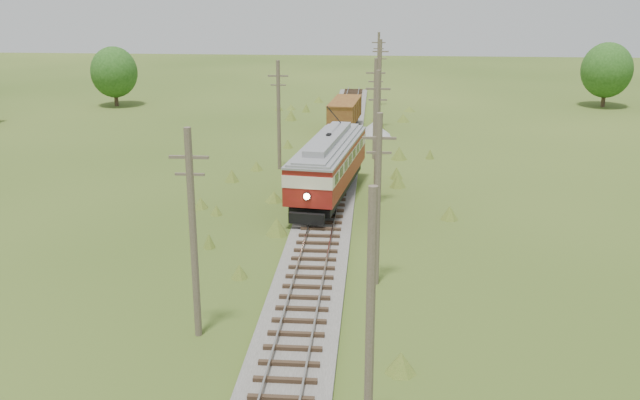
{
  "coord_description": "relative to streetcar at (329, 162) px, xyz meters",
  "views": [
    {
      "loc": [
        3.14,
        -14.8,
        14.49
      ],
      "look_at": [
        0.0,
        24.37,
        2.32
      ],
      "focal_mm": 40.0,
      "sensor_mm": 36.0,
      "label": 1
    }
  ],
  "objects": [
    {
      "name": "tree_mid_b",
      "position": [
        30.0,
        40.38,
        1.54
      ],
      "size": [
        5.88,
        5.88,
        7.57
      ],
      "color": "#38281C",
      "rests_on": "ground"
    },
    {
      "name": "utility_pole_r_2",
      "position": [
        3.3,
        -13.62,
        1.64
      ],
      "size": [
        1.6,
        0.3,
        8.6
      ],
      "color": "brown",
      "rests_on": "ground"
    },
    {
      "name": "utility_pole_l_a",
      "position": [
        -4.2,
        -19.62,
        1.84
      ],
      "size": [
        1.6,
        0.3,
        9.0
      ],
      "color": "brown",
      "rests_on": "ground"
    },
    {
      "name": "utility_pole_r_3",
      "position": [
        3.2,
        -0.62,
        1.84
      ],
      "size": [
        1.6,
        0.3,
        9.0
      ],
      "color": "brown",
      "rests_on": "ground"
    },
    {
      "name": "utility_pole_r_5",
      "position": [
        3.4,
        25.38,
        1.79
      ],
      "size": [
        1.6,
        0.3,
        8.9
      ],
      "color": "brown",
      "rests_on": "ground"
    },
    {
      "name": "railbed_main",
      "position": [
        0.0,
        2.38,
        -2.59
      ],
      "size": [
        3.6,
        96.0,
        0.57
      ],
      "color": "#605B54",
      "rests_on": "ground"
    },
    {
      "name": "gondola",
      "position": [
        0.0,
        23.49,
        -0.83
      ],
      "size": [
        3.19,
        7.97,
        2.58
      ],
      "rotation": [
        0.0,
        0.0,
        -0.09
      ],
      "color": "black",
      "rests_on": "ground"
    },
    {
      "name": "utility_pole_r_1",
      "position": [
        3.1,
        -26.62,
        1.61
      ],
      "size": [
        0.3,
        0.3,
        8.8
      ],
      "color": "brown",
      "rests_on": "ground"
    },
    {
      "name": "utility_pole_l_b",
      "position": [
        -4.5,
        8.38,
        1.64
      ],
      "size": [
        1.6,
        0.3,
        8.6
      ],
      "color": "brown",
      "rests_on": "ground"
    },
    {
      "name": "utility_pole_r_4",
      "position": [
        3.0,
        12.38,
        1.54
      ],
      "size": [
        1.6,
        0.3,
        8.4
      ],
      "color": "brown",
      "rests_on": "ground"
    },
    {
      "name": "utility_pole_r_6",
      "position": [
        3.2,
        38.38,
        1.69
      ],
      "size": [
        1.6,
        0.3,
        8.7
      ],
      "color": "brown",
      "rests_on": "ground"
    },
    {
      "name": "tree_mid_a",
      "position": [
        -28.0,
        36.38,
        1.23
      ],
      "size": [
        5.46,
        5.46,
        7.03
      ],
      "color": "#38281C",
      "rests_on": "ground"
    },
    {
      "name": "streetcar",
      "position": [
        0.0,
        0.0,
        0.0
      ],
      "size": [
        4.75,
        13.43,
        6.08
      ],
      "rotation": [
        0.0,
        0.0,
        -0.13
      ],
      "color": "black",
      "rests_on": "ground"
    },
    {
      "name": "gravel_pile",
      "position": [
        3.01,
        22.13,
        -2.21
      ],
      "size": [
        3.41,
        3.61,
        1.24
      ],
      "color": "gray",
      "rests_on": "ground"
    }
  ]
}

